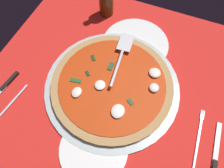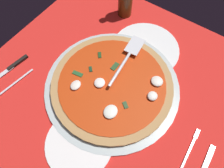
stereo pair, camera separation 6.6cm
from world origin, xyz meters
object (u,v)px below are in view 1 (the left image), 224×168
object	(u,v)px
dinner_plate_right	(94,149)
pizza	(112,84)
pizza_server	(121,56)
place_setting_near	(4,99)
dinner_plate_left	(136,44)
place_setting_far	(206,151)

from	to	relation	value
dinner_plate_right	pizza	distance (cm)	21.18
pizza_server	place_setting_near	xyz separation A→B (cm)	(27.77, -30.24, -4.31)
dinner_plate_left	pizza_server	distance (cm)	11.26
dinner_plate_right	place_setting_far	xyz separation A→B (cm)	(-11.88, 30.51, -0.14)
place_setting_near	place_setting_far	size ratio (longest dim) A/B	1.04
dinner_plate_left	place_setting_near	xyz separation A→B (cm)	(37.95, -32.65, -0.14)
pizza_server	place_setting_far	distance (cm)	39.27
pizza	pizza_server	world-z (taller)	pizza_server
dinner_plate_left	place_setting_near	bearing A→B (deg)	-40.71
dinner_plate_left	pizza_server	xyz separation A→B (cm)	(10.18, -2.41, 4.17)
dinner_plate_right	pizza_server	bearing A→B (deg)	-173.31
dinner_plate_right	dinner_plate_left	bearing A→B (deg)	-178.31
dinner_plate_right	pizza_server	distance (cm)	31.31
dinner_plate_right	place_setting_near	world-z (taller)	place_setting_near
pizza	dinner_plate_left	bearing A→B (deg)	175.64
dinner_plate_left	dinner_plate_right	world-z (taller)	same
dinner_plate_left	pizza	size ratio (longest dim) A/B	0.62
dinner_plate_left	place_setting_far	world-z (taller)	place_setting_far
dinner_plate_left	pizza_server	world-z (taller)	pizza_server
place_setting_far	pizza_server	bearing A→B (deg)	58.84
dinner_plate_right	pizza	xyz separation A→B (cm)	(-20.95, -2.74, 1.57)
dinner_plate_left	pizza	world-z (taller)	pizza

